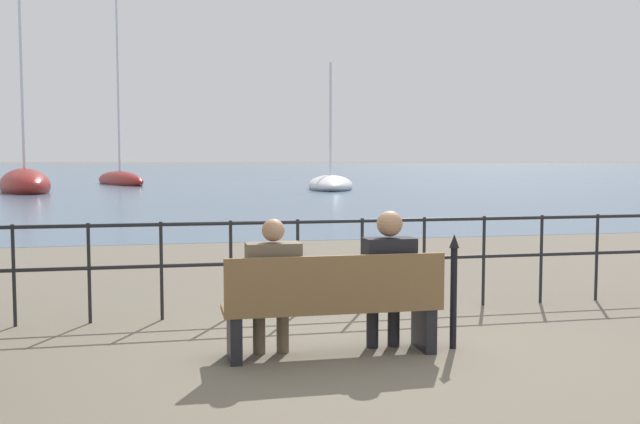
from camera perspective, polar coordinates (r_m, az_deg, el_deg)
ground_plane at (r=6.37m, az=0.95°, el=-11.31°), size 1000.00×1000.00×0.00m
harbor_water at (r=164.63m, az=-11.44°, el=3.55°), size 600.00×300.00×0.01m
park_bench at (r=6.21m, az=1.08°, el=-7.58°), size 1.90×0.45×0.90m
seated_person_left at (r=6.15m, az=-3.79°, el=-5.55°), size 0.47×0.35×1.21m
seated_person_right at (r=6.37m, az=5.47°, el=-4.93°), size 0.45×0.35×1.26m
promenade_railing at (r=7.86m, az=-1.79°, el=-3.17°), size 13.27×0.04×1.05m
closed_umbrella at (r=6.55m, az=10.65°, el=-5.75°), size 0.09×0.09×1.04m
sailboat_0 at (r=41.36m, az=0.84°, el=2.20°), size 4.09×8.38×7.61m
sailboat_1 at (r=40.53m, az=-22.55°, el=2.03°), size 4.39×7.84×11.02m
sailboat_3 at (r=50.48m, az=-15.72°, el=2.52°), size 4.55×8.57×12.84m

